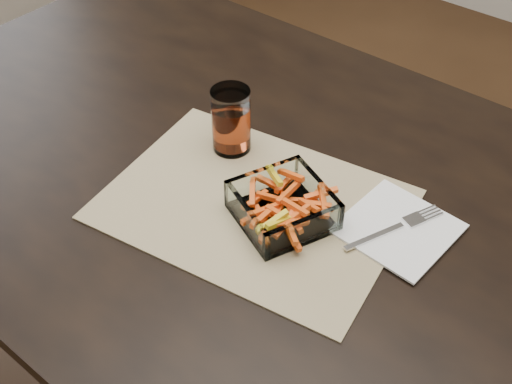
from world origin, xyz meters
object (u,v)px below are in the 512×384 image
fork (397,227)px  glass_bowl (283,208)px  dining_table (272,225)px  tumbler (231,122)px

fork → glass_bowl: bearing=-126.5°
dining_table → fork: 0.23m
dining_table → tumbler: size_ratio=13.93×
tumbler → fork: (0.32, 0.01, -0.05)m
dining_table → tumbler: bearing=164.2°
glass_bowl → tumbler: bearing=154.5°
tumbler → fork: size_ratio=0.69×
dining_table → tumbler: tumbler is taller
dining_table → fork: bearing=10.8°
tumbler → glass_bowl: bearing=-25.5°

